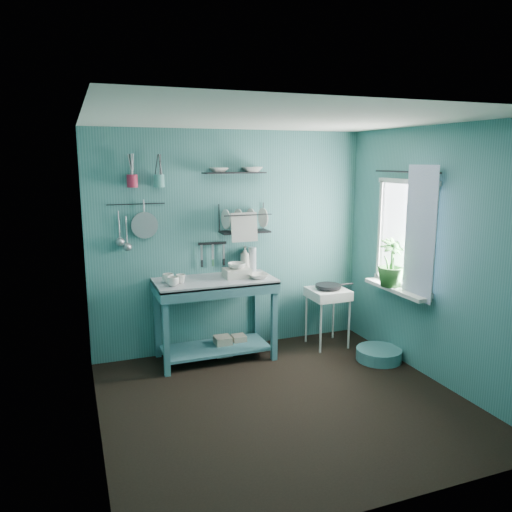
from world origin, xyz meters
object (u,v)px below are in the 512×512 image
object	(u,v)px
potted_plant	(391,263)
floor_basin	(379,354)
water_bottle	(252,259)
utensil_cup_magenta	(132,181)
wash_tub	(237,273)
work_counter	(215,319)
mug_left	(173,282)
storage_tin_small	(239,343)
frying_pan	(328,286)
hotplate_stand	(327,317)
dish_rack	(245,218)
colander	(145,225)
mug_right	(168,278)
mug_mid	(181,279)
utensil_cup_teal	(159,181)
soap_bottle	(245,259)
storage_tin_large	(223,346)

from	to	relation	value
potted_plant	floor_basin	size ratio (longest dim) A/B	1.04
water_bottle	utensil_cup_magenta	distance (m)	1.60
utensil_cup_magenta	wash_tub	bearing A→B (deg)	-12.55
work_counter	mug_left	size ratio (longest dim) A/B	10.41
water_bottle	storage_tin_small	bearing A→B (deg)	-147.53
mug_left	utensil_cup_magenta	world-z (taller)	utensil_cup_magenta
work_counter	frying_pan	size ratio (longest dim) A/B	4.27
work_counter	hotplate_stand	size ratio (longest dim) A/B	1.86
potted_plant	storage_tin_small	distance (m)	1.93
work_counter	dish_rack	distance (m)	1.16
dish_rack	colander	world-z (taller)	dish_rack
mug_right	dish_rack	xyz separation A→B (m)	(0.91, 0.16, 0.57)
work_counter	wash_tub	bearing A→B (deg)	-13.01
potted_plant	floor_basin	xyz separation A→B (m)	(-0.10, -0.01, -1.02)
storage_tin_small	floor_basin	bearing A→B (deg)	-29.40
mug_mid	potted_plant	bearing A→B (deg)	-16.20
work_counter	water_bottle	world-z (taller)	water_bottle
colander	potted_plant	distance (m)	2.66
water_bottle	colander	size ratio (longest dim) A/B	1.00
wash_tub	hotplate_stand	xyz separation A→B (m)	(1.10, -0.06, -0.61)
frying_pan	utensil_cup_magenta	distance (m)	2.49
potted_plant	storage_tin_small	size ratio (longest dim) A/B	2.58
work_counter	hotplate_stand	bearing A→B (deg)	-11.96
utensil_cup_teal	potted_plant	xyz separation A→B (m)	(2.29, -0.90, -0.87)
soap_bottle	floor_basin	size ratio (longest dim) A/B	0.60
mug_left	storage_tin_large	xyz separation A→B (m)	(0.58, 0.21, -0.85)
utensil_cup_teal	potted_plant	world-z (taller)	utensil_cup_teal
wash_tub	water_bottle	bearing A→B (deg)	41.63
wash_tub	utensil_cup_magenta	xyz separation A→B (m)	(-1.04, 0.23, 1.00)
dish_rack	mug_right	bearing A→B (deg)	-169.84
storage_tin_small	hotplate_stand	bearing A→B (deg)	-8.82
floor_basin	utensil_cup_teal	bearing A→B (deg)	157.57
mug_mid	mug_left	bearing A→B (deg)	-135.00
frying_pan	potted_plant	bearing A→B (deg)	-55.10
soap_bottle	storage_tin_large	size ratio (longest dim) A/B	1.36
storage_tin_small	water_bottle	bearing A→B (deg)	32.47
mug_mid	potted_plant	world-z (taller)	potted_plant
mug_right	water_bottle	distance (m)	1.05
mug_left	water_bottle	world-z (taller)	water_bottle
water_bottle	utensil_cup_magenta	world-z (taller)	utensil_cup_magenta
work_counter	frying_pan	world-z (taller)	work_counter
work_counter	mug_left	bearing A→B (deg)	-170.01
soap_bottle	mug_mid	bearing A→B (deg)	-162.00
water_bottle	potted_plant	size ratio (longest dim) A/B	0.54
mug_right	frying_pan	xyz separation A→B (m)	(1.85, -0.08, -0.23)
mug_mid	water_bottle	xyz separation A→B (m)	(0.90, 0.28, 0.09)
mug_right	frying_pan	size ratio (longest dim) A/B	0.41
mug_mid	wash_tub	distance (m)	0.63
mug_right	work_counter	bearing A→B (deg)	0.00
storage_tin_large	wash_tub	bearing A→B (deg)	-25.02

